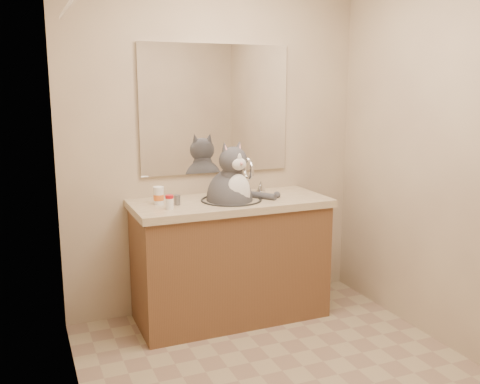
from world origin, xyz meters
The scene contains 8 objects.
room centered at (0.00, 0.00, 1.20)m, with size 2.22×2.52×2.42m.
vanity centered at (0.00, 0.96, 0.44)m, with size 1.34×0.59×1.12m.
mirror centered at (0.00, 1.24, 1.45)m, with size 1.10×0.02×0.90m, color white.
shower_curtain centered at (-1.05, 0.10, 1.03)m, with size 0.02×1.30×1.93m.
cat centered at (-0.01, 0.94, 0.89)m, with size 0.49×0.39×0.62m.
pill_bottle_redcap centered at (-0.46, 0.85, 0.90)m, with size 0.07×0.07×0.09m.
pill_bottle_orange centered at (-0.49, 1.01, 0.91)m, with size 0.09×0.09×0.12m.
grey_canister centered at (-0.38, 0.95, 0.88)m, with size 0.05×0.05×0.07m.
Camera 1 is at (-1.31, -2.35, 1.62)m, focal length 40.00 mm.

